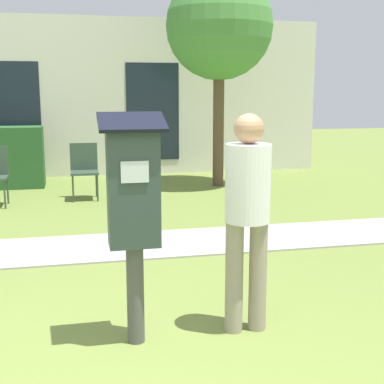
# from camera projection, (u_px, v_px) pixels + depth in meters

# --- Properties ---
(sidewalk) EXTENTS (12.00, 1.10, 0.02)m
(sidewalk) POSITION_uv_depth(u_px,v_px,m) (100.00, 247.00, 5.97)
(sidewalk) COLOR #A3A099
(sidewalk) RESTS_ON ground
(building_facade) EXTENTS (10.00, 0.26, 3.20)m
(building_facade) POSITION_uv_depth(u_px,v_px,m) (84.00, 98.00, 10.88)
(building_facade) COLOR silver
(building_facade) RESTS_ON ground
(parking_meter) EXTENTS (0.44, 0.31, 1.59)m
(parking_meter) POSITION_uv_depth(u_px,v_px,m) (133.00, 199.00, 3.56)
(parking_meter) COLOR #4C4C4C
(parking_meter) RESTS_ON ground
(person_standing) EXTENTS (0.32, 0.32, 1.58)m
(person_standing) POSITION_uv_depth(u_px,v_px,m) (247.00, 206.00, 3.77)
(person_standing) COLOR gray
(person_standing) RESTS_ON ground
(outdoor_chair_middle) EXTENTS (0.44, 0.44, 0.90)m
(outdoor_chair_middle) POSITION_uv_depth(u_px,v_px,m) (84.00, 166.00, 8.66)
(outdoor_chair_middle) COLOR #334738
(outdoor_chair_middle) RESTS_ON ground
(tree) EXTENTS (1.90, 1.90, 3.82)m
(tree) POSITION_uv_depth(u_px,v_px,m) (219.00, 27.00, 9.42)
(tree) COLOR brown
(tree) RESTS_ON ground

